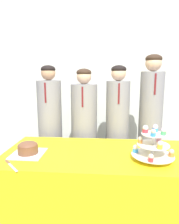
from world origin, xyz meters
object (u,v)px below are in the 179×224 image
Objects in this scene: cupcake_stand at (153,145)px; student_1 at (84,134)px; cake_knife at (9,164)px; round_cake at (28,148)px; student_3 at (150,128)px; student_0 at (50,132)px; student_2 at (117,133)px.

student_1 reaches higher than cupcake_stand.
round_cake is at bearing 116.09° from cake_knife.
student_1 is 0.76m from student_3.
student_3 reaches higher than student_1.
cupcake_stand is at bearing -100.36° from student_3.
student_3 is at bearing 0.00° from student_0.
round_cake is 1.02m from cupcake_stand.
student_3 reaches higher than student_0.
student_3 is (1.22, 0.92, 0.06)m from cake_knife.
cake_knife is 0.11× the size of student_3.
round_cake is at bearing 178.30° from cupcake_stand.
student_3 reaches higher than round_cake.
student_2 reaches higher than student_1.
round_cake is 0.83m from student_1.
cake_knife is 1.53m from student_3.
student_3 is (1.16, 0.00, 0.07)m from student_0.
student_2 reaches higher than round_cake.
round_cake is 0.21m from cake_knife.
student_1 is at bearing 180.00° from student_3.
student_1 is (-0.62, 0.75, -0.16)m from cupcake_stand.
cupcake_stand is at bearing -72.70° from student_2.
student_0 is 0.93× the size of student_3.
student_0 is (-1.03, 0.75, -0.14)m from cupcake_stand.
student_1 is at bearing 129.55° from cupcake_stand.
cake_knife is 0.92m from student_0.
round_cake is 0.18× the size of student_0.
cake_knife is 1.25m from student_2.
student_1 is at bearing 0.00° from student_0.
student_2 is (0.78, 0.72, -0.06)m from round_cake.
student_3 is at bearing 79.64° from cupcake_stand.
student_0 is at bearing 143.86° from cupcake_stand.
cupcake_stand is at bearing -36.14° from student_0.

